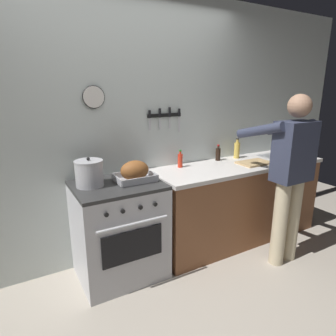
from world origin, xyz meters
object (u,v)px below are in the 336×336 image
stock_pot (89,173)px  bottle_hot_sauce (180,160)px  person_cook (290,170)px  bottle_cooking_oil (237,150)px  roasting_pan (135,172)px  stove (119,230)px  cutting_board (254,163)px  bottle_soy_sauce (218,154)px

stock_pot → bottle_hot_sauce: (0.99, 0.13, -0.04)m
person_cook → bottle_hot_sauce: size_ratio=8.95×
bottle_cooking_oil → roasting_pan: bearing=-171.2°
stove → cutting_board: 1.62m
bottle_hot_sauce → cutting_board: bearing=-19.5°
cutting_board → bottle_hot_sauce: size_ratio=1.94×
person_cook → stock_pot: (-1.73, 0.65, 0.06)m
bottle_soy_sauce → roasting_pan: bearing=-168.3°
bottle_cooking_oil → bottle_hot_sauce: bearing=-178.8°
person_cook → cutting_board: person_cook is taller
bottle_soy_sauce → bottle_hot_sauce: bearing=-176.1°
stove → stock_pot: size_ratio=3.57×
stove → bottle_soy_sauce: bearing=9.8°
stock_pot → bottle_soy_sauce: stock_pot is taller
person_cook → roasting_pan: 1.46m
person_cook → roasting_pan: size_ratio=4.72×
roasting_pan → stock_pot: (-0.39, 0.07, 0.03)m
bottle_cooking_oil → bottle_soy_sauce: bottle_cooking_oil is taller
cutting_board → bottle_cooking_oil: bearing=87.9°
roasting_pan → bottle_soy_sauce: bearing=11.7°
person_cook → bottle_hot_sauce: 1.08m
stove → bottle_cooking_oil: bearing=7.5°
stove → stock_pot: stock_pot is taller
cutting_board → bottle_hot_sauce: bearing=160.5°
stove → cutting_board: bearing=-3.4°
stock_pot → bottle_hot_sauce: 1.00m
bottle_cooking_oil → person_cook: bearing=-94.0°
roasting_pan → bottle_soy_sauce: size_ratio=1.92×
stove → roasting_pan: size_ratio=2.56×
cutting_board → bottle_hot_sauce: (-0.79, 0.28, 0.07)m
stove → roasting_pan: (0.17, -0.01, 0.54)m
bottle_cooking_oil → bottle_hot_sauce: 0.80m
stove → bottle_soy_sauce: (1.30, 0.22, 0.53)m
stock_pot → bottle_hot_sauce: size_ratio=1.36×
stove → bottle_soy_sauce: 1.42m
stock_pot → cutting_board: (1.78, -0.15, -0.10)m
roasting_pan → stock_pot: 0.39m
roasting_pan → bottle_soy_sauce: 1.16m
stove → bottle_cooking_oil: (1.57, 0.21, 0.55)m
stock_pot → bottle_soy_sauce: size_ratio=1.37×
cutting_board → bottle_soy_sauce: (-0.25, 0.32, 0.07)m
stock_pot → cutting_board: bearing=-4.9°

